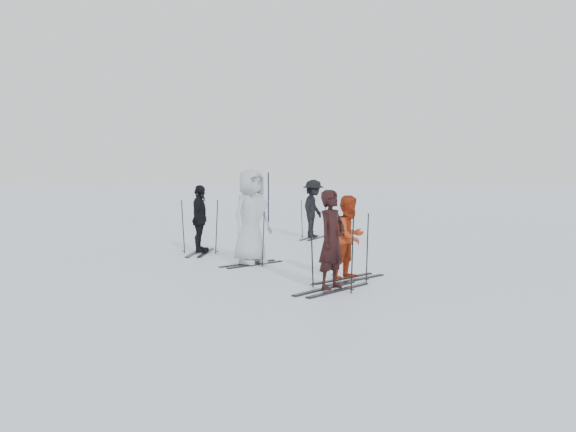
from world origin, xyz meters
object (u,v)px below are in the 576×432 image
(skier_uphill_left, at_px, (200,220))
(skier_uphill_far, at_px, (313,210))
(skier_red, at_px, (350,239))
(skier_near_dark, at_px, (332,241))
(piste_marker, at_px, (268,201))
(skier_grey, at_px, (251,218))

(skier_uphill_left, xyz_separation_m, skier_uphill_far, (1.44, 4.31, 0.03))
(skier_uphill_far, bearing_deg, skier_red, -156.15)
(skier_near_dark, bearing_deg, skier_uphill_left, 66.23)
(skier_uphill_left, distance_m, piste_marker, 6.34)
(skier_uphill_far, bearing_deg, skier_grey, -174.33)
(skier_red, bearing_deg, piste_marker, 51.15)
(skier_near_dark, relative_size, skier_red, 1.09)
(skier_near_dark, relative_size, skier_grey, 0.84)
(skier_near_dark, relative_size, skier_uphill_left, 1.03)
(skier_uphill_left, relative_size, piste_marker, 0.85)
(skier_near_dark, distance_m, skier_grey, 3.47)
(skier_near_dark, xyz_separation_m, skier_uphill_far, (-2.92, 8.13, 0.00))
(skier_grey, relative_size, skier_uphill_far, 1.20)
(skier_grey, relative_size, piste_marker, 1.06)
(skier_near_dark, height_order, piste_marker, piste_marker)
(skier_near_dark, bearing_deg, skier_uphill_far, 37.19)
(skier_red, relative_size, skier_uphill_left, 0.95)
(skier_red, distance_m, piste_marker, 10.29)
(skier_red, xyz_separation_m, skier_uphill_left, (-4.36, 2.65, 0.04))
(piste_marker, bearing_deg, skier_red, -60.48)
(skier_near_dark, xyz_separation_m, piste_marker, (-5.07, 10.12, 0.11))
(skier_red, bearing_deg, skier_uphill_far, 44.36)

